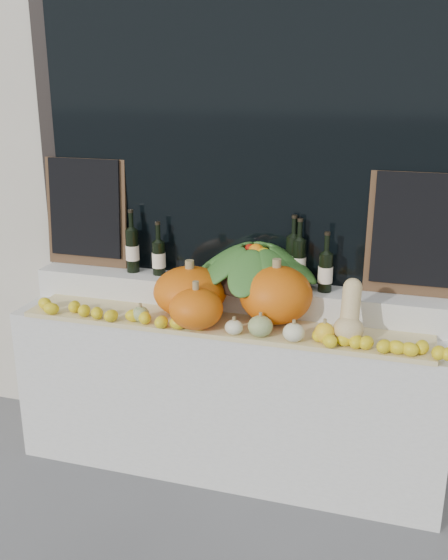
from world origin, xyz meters
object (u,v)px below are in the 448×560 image
Objects in this scene: butternut_squash at (350,316)px; produce_bowl at (256,265)px; pumpkin_left at (190,291)px; wine_bottle_tall at (293,260)px; pumpkin_right at (276,295)px.

butternut_squash is 0.41× the size of produce_bowl.
wine_bottle_tall is (0.49, 0.26, 0.14)m from pumpkin_left.
produce_bowl is at bearing 151.24° from butternut_squash.
pumpkin_left is 0.57m from wine_bottle_tall.
produce_bowl is (-0.53, 0.29, 0.12)m from butternut_squash.
wine_bottle_tall reaches higher than produce_bowl.
produce_bowl is (0.30, 0.19, 0.12)m from pumpkin_left.
butternut_squash is at bearing -46.18° from wine_bottle_tall.
produce_bowl reaches higher than pumpkin_right.
butternut_squash is 0.52m from wine_bottle_tall.
produce_bowl is 1.88× the size of wine_bottle_tall.
pumpkin_right reaches higher than pumpkin_left.
butternut_squash is (0.38, -0.13, -0.02)m from pumpkin_right.
wine_bottle_tall reaches higher than pumpkin_left.
pumpkin_left is at bearing -151.97° from wine_bottle_tall.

